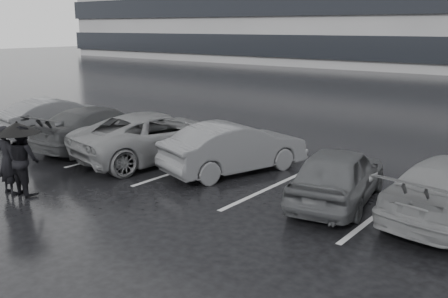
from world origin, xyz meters
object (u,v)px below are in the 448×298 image
(car_west_b, at_px, (157,136))
(pedestrian_right, at_px, (24,160))
(car_west_a, at_px, (235,148))
(car_west_d, at_px, (59,117))
(car_main, at_px, (338,175))
(car_west_c, at_px, (101,127))
(pedestrian_left, at_px, (7,160))

(car_west_b, bearing_deg, pedestrian_right, 98.93)
(car_west_a, height_order, car_west_d, car_west_d)
(car_main, distance_m, car_west_c, 8.48)
(car_west_a, distance_m, car_west_b, 2.68)
(car_west_a, distance_m, car_west_d, 7.82)
(car_west_c, xyz_separation_m, car_west_d, (-2.65, 0.23, 0.01))
(car_west_d, relative_size, pedestrian_left, 2.54)
(car_west_c, relative_size, pedestrian_left, 2.86)
(car_main, height_order, pedestrian_right, pedestrian_right)
(car_west_b, bearing_deg, car_west_c, 13.96)
(car_main, height_order, car_west_c, car_west_c)
(car_main, height_order, car_west_a, car_west_a)
(car_west_c, bearing_deg, car_west_b, 179.36)
(pedestrian_left, bearing_deg, pedestrian_right, -146.44)
(pedestrian_left, distance_m, pedestrian_right, 0.40)
(car_west_d, bearing_deg, car_west_b, -173.17)
(car_west_b, xyz_separation_m, pedestrian_left, (-0.51, -4.46, 0.12))
(car_west_a, xyz_separation_m, car_west_d, (-7.82, -0.21, 0.01))
(car_main, height_order, car_west_d, car_west_d)
(pedestrian_right, bearing_deg, car_west_c, -58.54)
(car_west_a, distance_m, car_west_c, 5.18)
(car_main, relative_size, car_west_b, 0.75)
(car_west_a, relative_size, car_west_c, 0.88)
(car_main, bearing_deg, pedestrian_right, 22.67)
(car_west_b, height_order, car_west_d, car_west_b)
(car_west_c, relative_size, car_west_d, 1.12)
(car_west_b, distance_m, pedestrian_left, 4.49)
(car_west_a, xyz_separation_m, pedestrian_left, (-3.16, -4.78, 0.14))
(car_west_c, height_order, pedestrian_left, pedestrian_left)
(car_main, bearing_deg, car_west_c, -11.19)
(car_west_b, bearing_deg, car_west_a, -161.74)
(car_west_c, xyz_separation_m, pedestrian_right, (2.33, -4.12, 0.15))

